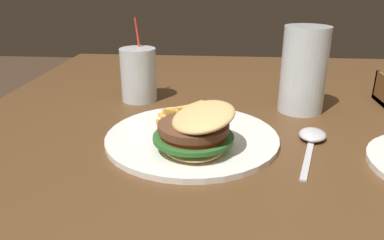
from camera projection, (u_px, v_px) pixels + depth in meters
The scene contains 5 objects.
dining_table at pixel (297, 215), 0.61m from camera, with size 1.59×1.30×0.72m.
meal_plate_near at pixel (194, 133), 0.63m from camera, with size 0.30×0.30×0.09m.
beer_glass at pixel (303, 73), 0.78m from camera, with size 0.09×0.09×0.18m.
juice_glass at pixel (139, 76), 0.85m from camera, with size 0.08×0.08×0.18m.
spoon at pixel (312, 137), 0.66m from camera, with size 0.19×0.08×0.02m.
Camera 1 is at (0.53, -0.13, 1.00)m, focal length 35.00 mm.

